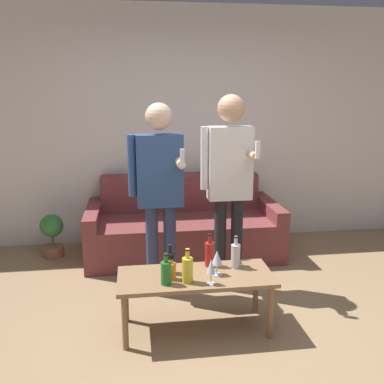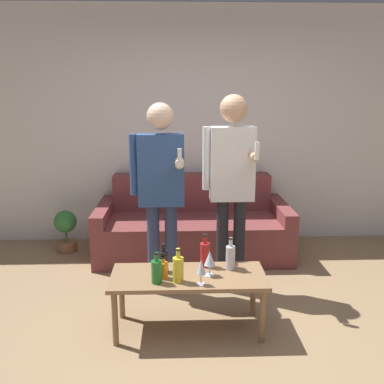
{
  "view_description": "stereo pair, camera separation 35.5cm",
  "coord_description": "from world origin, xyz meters",
  "px_view_note": "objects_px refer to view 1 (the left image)",
  "views": [
    {
      "loc": [
        -0.61,
        -2.67,
        1.79
      ],
      "look_at": [
        -0.13,
        0.76,
        0.95
      ],
      "focal_mm": 40.0,
      "sensor_mm": 36.0,
      "label": 1
    },
    {
      "loc": [
        -0.26,
        -2.7,
        1.79
      ],
      "look_at": [
        -0.13,
        0.76,
        0.95
      ],
      "focal_mm": 40.0,
      "sensor_mm": 36.0,
      "label": 2
    }
  ],
  "objects_px": {
    "person_standing_left": "(159,184)",
    "couch": "(183,227)",
    "bottle_orange": "(166,272)",
    "coffee_table": "(196,281)",
    "person_standing_right": "(229,175)"
  },
  "relations": [
    {
      "from": "couch",
      "to": "bottle_orange",
      "type": "bearing_deg",
      "value": -100.62
    },
    {
      "from": "bottle_orange",
      "to": "person_standing_left",
      "type": "height_order",
      "value": "person_standing_left"
    },
    {
      "from": "coffee_table",
      "to": "person_standing_right",
      "type": "distance_m",
      "value": 1.02
    },
    {
      "from": "bottle_orange",
      "to": "person_standing_left",
      "type": "bearing_deg",
      "value": 89.21
    },
    {
      "from": "person_standing_right",
      "to": "person_standing_left",
      "type": "bearing_deg",
      "value": -177.56
    },
    {
      "from": "person_standing_left",
      "to": "couch",
      "type": "bearing_deg",
      "value": 71.97
    },
    {
      "from": "coffee_table",
      "to": "bottle_orange",
      "type": "bearing_deg",
      "value": -152.41
    },
    {
      "from": "couch",
      "to": "person_standing_left",
      "type": "distance_m",
      "value": 1.22
    },
    {
      "from": "bottle_orange",
      "to": "person_standing_right",
      "type": "relative_size",
      "value": 0.13
    },
    {
      "from": "couch",
      "to": "person_standing_left",
      "type": "xyz_separation_m",
      "value": [
        -0.31,
        -0.95,
        0.71
      ]
    },
    {
      "from": "couch",
      "to": "coffee_table",
      "type": "height_order",
      "value": "couch"
    },
    {
      "from": "person_standing_left",
      "to": "person_standing_right",
      "type": "distance_m",
      "value": 0.61
    },
    {
      "from": "coffee_table",
      "to": "couch",
      "type": "bearing_deg",
      "value": 86.67
    },
    {
      "from": "coffee_table",
      "to": "person_standing_right",
      "type": "height_order",
      "value": "person_standing_right"
    },
    {
      "from": "coffee_table",
      "to": "bottle_orange",
      "type": "relative_size",
      "value": 5.03
    }
  ]
}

